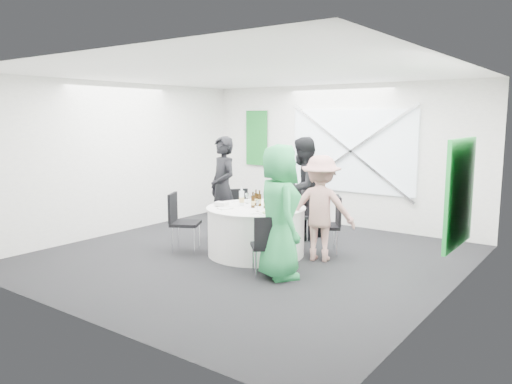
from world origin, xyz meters
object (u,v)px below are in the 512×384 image
Objects in this scene: chair_back_left at (239,210)px; chair_back_right at (331,220)px; person_man_back at (302,189)px; person_woman_green at (279,212)px; clear_water_bottle at (242,198)px; chair_front_right at (267,242)px; chair_front_left at (180,217)px; person_man_back_left at (223,188)px; green_water_bottle at (269,199)px; banquet_table at (256,231)px; person_woman_pink at (321,208)px; chair_back at (297,212)px.

chair_back_right is at bearing -53.10° from chair_back_left.
person_man_back reaches higher than person_woman_green.
chair_front_right is at bearing -37.58° from clear_water_bottle.
chair_front_left is 0.52× the size of person_man_back_left.
green_water_bottle is (1.08, -0.63, 0.38)m from chair_back_left.
chair_back_right is 3.14× the size of clear_water_bottle.
chair_front_left is (-0.17, -1.32, 0.05)m from chair_back_left.
chair_back_left is 1.02× the size of chair_front_right.
banquet_table is 1.63× the size of chair_front_left.
person_woman_pink is (0.97, 0.32, 0.42)m from banquet_table.
green_water_bottle is at bearing 26.37° from banquet_table.
person_woman_green is (0.12, 0.12, 0.41)m from chair_front_right.
banquet_table is 1.11m from person_woman_pink.
person_man_back_left is at bearing -175.72° from chair_back_left.
clear_water_bottle reaches higher than chair_front_right.
person_woman_pink is 4.88× the size of green_water_bottle.
person_woman_pink is 5.34× the size of clear_water_bottle.
chair_front_right is at bearing -40.72° from chair_back_right.
chair_back is at bearing -148.96° from chair_back_right.
banquet_table is 1.29m from person_man_back_left.
chair_back_right is at bearing -106.84° from person_woman_pink.
chair_front_left is 2.92× the size of green_water_bottle.
person_woman_green is 6.05× the size of clear_water_bottle.
banquet_table is at bearing -90.00° from chair_front_left.
chair_back_left is 2.92× the size of clear_water_bottle.
chair_back is 2.79× the size of green_water_bottle.
person_woman_pink reaches higher than chair_front_right.
person_man_back_left reaches higher than chair_back_right.
chair_front_left reaches higher than chair_back_right.
person_woman_green is (2.00, -0.14, 0.34)m from chair_front_left.
chair_back_right reaches higher than banquet_table.
person_woman_pink is at bearing 46.04° from person_man_back.
banquet_table is at bearing -0.00° from person_woman_pink.
chair_back_right is at bearing 58.22° from person_man_back.
chair_front_left reaches higher than chair_back_left.
chair_front_right is at bearing -126.84° from chair_front_left.
chair_back_right is 0.52× the size of person_man_back.
green_water_bottle is (0.08, -0.97, 0.36)m from chair_back.
chair_back is at bearing 94.45° from green_water_bottle.
person_man_back reaches higher than chair_front_right.
chair_back_left is 1.31m from green_water_bottle.
chair_back_right is 0.59× the size of person_woman_pink.
chair_front_left is 0.53× the size of person_woman_green.
person_man_back is (1.14, 0.82, -0.00)m from person_man_back_left.
clear_water_bottle is at bearing -94.68° from chair_back_right.
chair_back is 2.01m from person_woman_green.
chair_front_left is at bearing -28.19° from person_man_back.
chair_back_right is (0.97, 0.67, 0.17)m from banquet_table.
chair_back_right is 2.08m from person_man_back_left.
banquet_table is 1.82× the size of chair_front_right.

